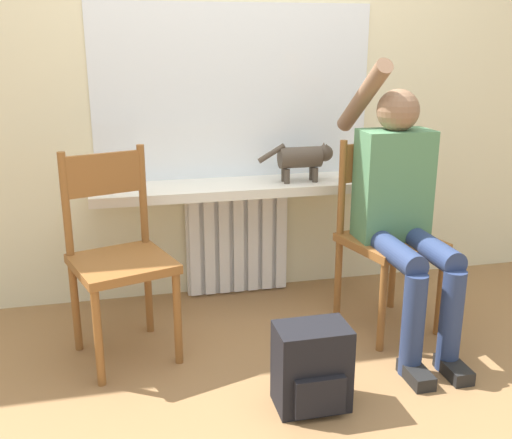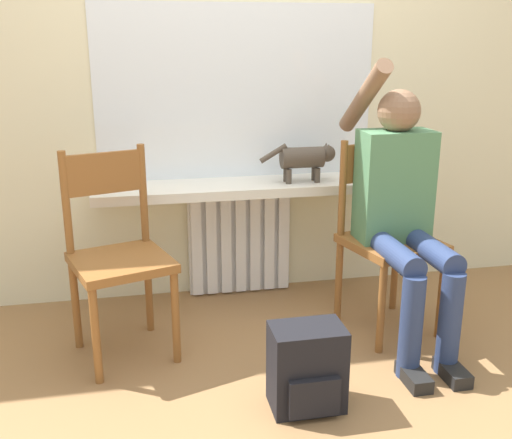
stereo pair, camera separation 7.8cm
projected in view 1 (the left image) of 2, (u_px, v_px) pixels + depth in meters
The scene contains 10 objects.
ground_plane at pixel (294, 401), 2.44m from camera, with size 12.00×12.00×0.00m, color olive.
wall_with_window at pixel (233, 52), 3.19m from camera, with size 7.00×0.06×2.70m.
radiator at pixel (237, 240), 3.42m from camera, with size 0.58×0.08×0.63m.
windowsill at pixel (241, 187), 3.21m from camera, with size 1.58×0.34×0.05m.
window_glass at pixel (234, 93), 3.22m from camera, with size 1.51×0.01×0.92m.
chair_left at pixel (118, 254), 2.68m from camera, with size 0.51×0.51×0.95m.
chair_right at pixel (386, 233), 2.97m from camera, with size 0.50×0.50×0.95m.
person at pixel (402, 204), 2.80m from camera, with size 0.36×1.01×1.34m.
cat at pixel (304, 158), 3.20m from camera, with size 0.42×0.11×0.21m.
backpack at pixel (312, 368), 2.36m from camera, with size 0.29×0.22×0.35m.
Camera 1 is at (-0.63, -2.03, 1.41)m, focal length 42.00 mm.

